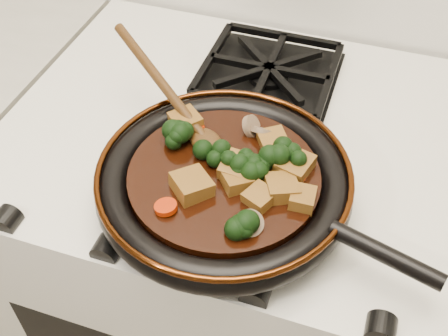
% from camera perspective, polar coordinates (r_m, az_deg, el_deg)
% --- Properties ---
extents(stove, '(0.76, 0.60, 0.90)m').
position_cam_1_polar(stove, '(1.24, 1.55, -11.70)').
color(stove, silver).
rests_on(stove, ground).
extents(burner_grate_front, '(0.23, 0.23, 0.03)m').
position_cam_1_polar(burner_grate_front, '(0.79, -0.85, -1.91)').
color(burner_grate_front, black).
rests_on(burner_grate_front, stove).
extents(burner_grate_back, '(0.23, 0.23, 0.03)m').
position_cam_1_polar(burner_grate_back, '(0.99, 4.56, 9.66)').
color(burner_grate_back, black).
rests_on(burner_grate_back, stove).
extents(skillet, '(0.46, 0.34, 0.05)m').
position_cam_1_polar(skillet, '(0.75, 0.13, -1.44)').
color(skillet, black).
rests_on(skillet, burner_grate_front).
extents(braising_sauce, '(0.26, 0.26, 0.02)m').
position_cam_1_polar(braising_sauce, '(0.75, 0.00, -1.11)').
color(braising_sauce, black).
rests_on(braising_sauce, skillet).
extents(tofu_cube_0, '(0.05, 0.06, 0.02)m').
position_cam_1_polar(tofu_cube_0, '(0.75, 7.17, 0.22)').
color(tofu_cube_0, brown).
rests_on(tofu_cube_0, braising_sauce).
extents(tofu_cube_1, '(0.05, 0.05, 0.02)m').
position_cam_1_polar(tofu_cube_1, '(0.75, 6.33, 0.33)').
color(tofu_cube_1, brown).
rests_on(tofu_cube_1, braising_sauce).
extents(tofu_cube_2, '(0.06, 0.06, 0.03)m').
position_cam_1_polar(tofu_cube_2, '(0.72, 5.86, -2.05)').
color(tofu_cube_2, brown).
rests_on(tofu_cube_2, braising_sauce).
extents(tofu_cube_3, '(0.05, 0.05, 0.03)m').
position_cam_1_polar(tofu_cube_3, '(0.72, 1.30, -1.29)').
color(tofu_cube_3, brown).
rests_on(tofu_cube_3, braising_sauce).
extents(tofu_cube_4, '(0.07, 0.07, 0.03)m').
position_cam_1_polar(tofu_cube_4, '(0.72, -3.30, -1.79)').
color(tofu_cube_4, brown).
rests_on(tofu_cube_4, braising_sauce).
extents(tofu_cube_5, '(0.04, 0.05, 0.03)m').
position_cam_1_polar(tofu_cube_5, '(0.74, 1.33, 0.03)').
color(tofu_cube_5, brown).
rests_on(tofu_cube_5, braising_sauce).
extents(tofu_cube_6, '(0.03, 0.04, 0.02)m').
position_cam_1_polar(tofu_cube_6, '(0.71, 7.98, -3.10)').
color(tofu_cube_6, brown).
rests_on(tofu_cube_6, braising_sauce).
extents(tofu_cube_7, '(0.05, 0.05, 0.02)m').
position_cam_1_polar(tofu_cube_7, '(0.71, 3.65, -3.04)').
color(tofu_cube_7, brown).
rests_on(tofu_cube_7, braising_sauce).
extents(tofu_cube_8, '(0.05, 0.05, 0.02)m').
position_cam_1_polar(tofu_cube_8, '(0.78, 4.97, 2.73)').
color(tofu_cube_8, brown).
rests_on(tofu_cube_8, braising_sauce).
extents(tofu_cube_9, '(0.06, 0.06, 0.03)m').
position_cam_1_polar(tofu_cube_9, '(0.80, -3.90, 4.69)').
color(tofu_cube_9, brown).
rests_on(tofu_cube_9, braising_sauce).
extents(broccoli_floret_0, '(0.08, 0.09, 0.07)m').
position_cam_1_polar(broccoli_floret_0, '(0.74, 4.95, 0.74)').
color(broccoli_floret_0, black).
rests_on(broccoli_floret_0, braising_sauce).
extents(broccoli_floret_1, '(0.09, 0.09, 0.06)m').
position_cam_1_polar(broccoli_floret_1, '(0.74, 1.43, 0.39)').
color(broccoli_floret_1, black).
rests_on(broccoli_floret_1, braising_sauce).
extents(broccoli_floret_2, '(0.08, 0.08, 0.06)m').
position_cam_1_polar(broccoli_floret_2, '(0.73, 3.75, -0.41)').
color(broccoli_floret_2, black).
rests_on(broccoli_floret_2, braising_sauce).
extents(broccoli_floret_3, '(0.08, 0.09, 0.07)m').
position_cam_1_polar(broccoli_floret_3, '(0.75, 6.85, 1.29)').
color(broccoli_floret_3, black).
rests_on(broccoli_floret_3, braising_sauce).
extents(broccoli_floret_4, '(0.08, 0.07, 0.07)m').
position_cam_1_polar(broccoli_floret_4, '(0.67, 2.44, -6.34)').
color(broccoli_floret_4, black).
rests_on(broccoli_floret_4, braising_sauce).
extents(broccoli_floret_5, '(0.09, 0.09, 0.06)m').
position_cam_1_polar(broccoli_floret_5, '(0.75, -1.29, 1.32)').
color(broccoli_floret_5, black).
rests_on(broccoli_floret_5, braising_sauce).
extents(broccoli_floret_6, '(0.07, 0.06, 0.06)m').
position_cam_1_polar(broccoli_floret_6, '(0.77, -4.84, 2.76)').
color(broccoli_floret_6, black).
rests_on(broccoli_floret_6, braising_sauce).
extents(carrot_coin_0, '(0.03, 0.03, 0.02)m').
position_cam_1_polar(carrot_coin_0, '(0.77, 6.67, 1.64)').
color(carrot_coin_0, '#B32604').
rests_on(carrot_coin_0, braising_sauce).
extents(carrot_coin_1, '(0.03, 0.03, 0.02)m').
position_cam_1_polar(carrot_coin_1, '(0.80, -2.92, 3.97)').
color(carrot_coin_1, '#B32604').
rests_on(carrot_coin_1, braising_sauce).
extents(carrot_coin_2, '(0.03, 0.03, 0.01)m').
position_cam_1_polar(carrot_coin_2, '(0.77, 4.97, 1.95)').
color(carrot_coin_2, '#B32604').
rests_on(carrot_coin_2, braising_sauce).
extents(carrot_coin_3, '(0.03, 0.03, 0.02)m').
position_cam_1_polar(carrot_coin_3, '(0.74, 7.22, -0.68)').
color(carrot_coin_3, '#B32604').
rests_on(carrot_coin_3, braising_sauce).
extents(carrot_coin_4, '(0.03, 0.03, 0.01)m').
position_cam_1_polar(carrot_coin_4, '(0.70, -5.93, -3.96)').
color(carrot_coin_4, '#B32604').
rests_on(carrot_coin_4, braising_sauce).
extents(mushroom_slice_0, '(0.04, 0.04, 0.03)m').
position_cam_1_polar(mushroom_slice_0, '(0.79, 4.02, 3.75)').
color(mushroom_slice_0, brown).
rests_on(mushroom_slice_0, braising_sauce).
extents(mushroom_slice_1, '(0.03, 0.04, 0.03)m').
position_cam_1_polar(mushroom_slice_1, '(0.80, 2.82, 4.22)').
color(mushroom_slice_1, brown).
rests_on(mushroom_slice_1, braising_sauce).
extents(mushroom_slice_2, '(0.04, 0.04, 0.03)m').
position_cam_1_polar(mushroom_slice_2, '(0.79, -4.35, 3.58)').
color(mushroom_slice_2, brown).
rests_on(mushroom_slice_2, braising_sauce).
extents(mushroom_slice_3, '(0.05, 0.05, 0.03)m').
position_cam_1_polar(mushroom_slice_3, '(0.68, 2.61, -5.64)').
color(mushroom_slice_3, brown).
rests_on(mushroom_slice_3, braising_sauce).
extents(wooden_spoon, '(0.14, 0.11, 0.25)m').
position_cam_1_polar(wooden_spoon, '(0.81, -4.64, 6.37)').
color(wooden_spoon, '#3F250D').
rests_on(wooden_spoon, braising_sauce).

